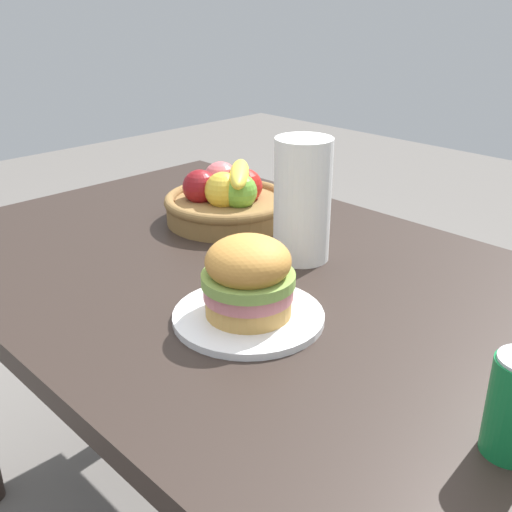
{
  "coord_description": "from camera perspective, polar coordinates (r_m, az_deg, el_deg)",
  "views": [
    {
      "loc": [
        0.75,
        -0.72,
        1.24
      ],
      "look_at": [
        0.05,
        -0.04,
        0.81
      ],
      "focal_mm": 42.8,
      "sensor_mm": 36.0,
      "label": 1
    }
  ],
  "objects": [
    {
      "name": "dining_table",
      "position": [
        1.2,
        -0.36,
        -5.82
      ],
      "size": [
        1.4,
        0.9,
        0.75
      ],
      "color": "#2D231E",
      "rests_on": "ground_plane"
    },
    {
      "name": "plate",
      "position": [
        0.99,
        -0.71,
        -5.64
      ],
      "size": [
        0.25,
        0.25,
        0.01
      ],
      "primitive_type": "cylinder",
      "color": "white",
      "rests_on": "dining_table"
    },
    {
      "name": "sandwich",
      "position": [
        0.96,
        -0.73,
        -1.99
      ],
      "size": [
        0.15,
        0.15,
        0.13
      ],
      "color": "tan",
      "rests_on": "plate"
    },
    {
      "name": "paper_towel_roll",
      "position": [
        1.17,
        4.36,
        5.22
      ],
      "size": [
        0.11,
        0.11,
        0.24
      ],
      "primitive_type": "cylinder",
      "color": "white",
      "rests_on": "dining_table"
    },
    {
      "name": "fruit_basket",
      "position": [
        1.4,
        -2.66,
        5.3
      ],
      "size": [
        0.29,
        0.29,
        0.14
      ],
      "color": "olive",
      "rests_on": "dining_table"
    }
  ]
}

